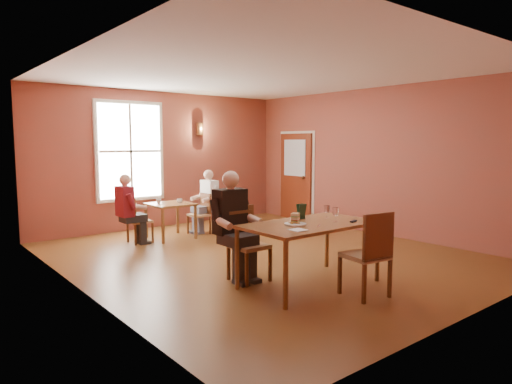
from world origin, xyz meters
TOP-DOWN VIEW (x-y plane):
  - ground at (0.00, 0.00)m, footprint 6.00×7.00m
  - wall_back at (0.00, 3.50)m, footprint 6.00×0.04m
  - wall_front at (0.00, -3.50)m, footprint 6.00×0.04m
  - wall_left at (-3.00, 0.00)m, footprint 0.04×7.00m
  - wall_right at (3.00, 0.00)m, footprint 0.04×7.00m
  - ceiling at (0.00, 0.00)m, footprint 6.00×7.00m
  - window at (-0.80, 3.45)m, footprint 1.36×0.10m
  - door at (2.94, 2.30)m, footprint 0.12×1.04m
  - wall_sconce at (0.90, 3.40)m, footprint 0.16×0.16m
  - main_table at (-0.57, -1.62)m, footprint 1.78×1.00m
  - chair_diner_main at (-1.07, -0.97)m, footprint 0.45×0.45m
  - diner_main at (-1.07, -1.00)m, footprint 0.58×0.58m
  - chair_empty at (-0.35, -2.35)m, footprint 0.53×0.53m
  - plate_food at (-0.81, -1.60)m, footprint 0.31×0.31m
  - sandwich at (-0.76, -1.55)m, footprint 0.13×0.13m
  - goblet_a at (-0.11, -1.50)m, footprint 0.10×0.10m
  - goblet_c at (-0.23, -1.78)m, footprint 0.10×0.10m
  - menu_stand at (-0.44, -1.34)m, footprint 0.13×0.07m
  - knife at (-0.62, -1.84)m, footprint 0.18×0.12m
  - napkin at (-1.03, -1.88)m, footprint 0.19×0.19m
  - sunglasses at (-0.05, -1.92)m, footprint 0.15×0.09m
  - second_table at (-0.55, 2.20)m, footprint 0.79×0.79m
  - chair_diner_white at (0.10, 2.20)m, footprint 0.37×0.37m
  - diner_white at (0.13, 2.20)m, footprint 0.51×0.51m
  - chair_diner_maroon at (-1.20, 2.20)m, footprint 0.38×0.38m
  - diner_maroon at (-1.23, 2.20)m, footprint 0.51×0.51m
  - cup_a at (-0.40, 2.11)m, footprint 0.14×0.14m
  - cup_b at (-0.74, 2.31)m, footprint 0.10×0.10m

SIDE VIEW (x-z plane):
  - ground at x=0.00m, z-range -0.01..0.01m
  - second_table at x=-0.55m, z-range 0.00..0.69m
  - main_table at x=-0.57m, z-range 0.00..0.83m
  - chair_diner_white at x=0.10m, z-range 0.00..0.83m
  - chair_diner_maroon at x=-1.20m, z-range 0.00..0.86m
  - chair_diner_main at x=-1.07m, z-range 0.00..1.01m
  - chair_empty at x=-0.35m, z-range 0.00..1.06m
  - diner_maroon at x=-1.23m, z-range 0.00..1.27m
  - diner_white at x=0.13m, z-range 0.00..1.27m
  - diner_main at x=-1.07m, z-range 0.00..1.45m
  - cup_a at x=-0.40m, z-range 0.69..0.78m
  - cup_b at x=-0.74m, z-range 0.69..0.79m
  - knife at x=-0.62m, z-range 0.83..0.84m
  - napkin at x=-1.03m, z-range 0.83..0.84m
  - sunglasses at x=-0.05m, z-range 0.83..0.85m
  - plate_food at x=-0.81m, z-range 0.83..0.87m
  - sandwich at x=-0.76m, z-range 0.83..0.96m
  - goblet_a at x=-0.11m, z-range 0.83..1.03m
  - goblet_c at x=-0.23m, z-range 0.83..1.04m
  - menu_stand at x=-0.44m, z-range 0.83..1.05m
  - door at x=2.94m, z-range 0.00..2.10m
  - wall_back at x=0.00m, z-range 0.00..3.00m
  - wall_front at x=0.00m, z-range 0.00..3.00m
  - wall_left at x=-3.00m, z-range 0.00..3.00m
  - wall_right at x=3.00m, z-range 0.00..3.00m
  - window at x=-0.80m, z-range 0.72..2.68m
  - wall_sconce at x=0.90m, z-range 2.06..2.34m
  - ceiling at x=0.00m, z-range 2.98..3.02m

